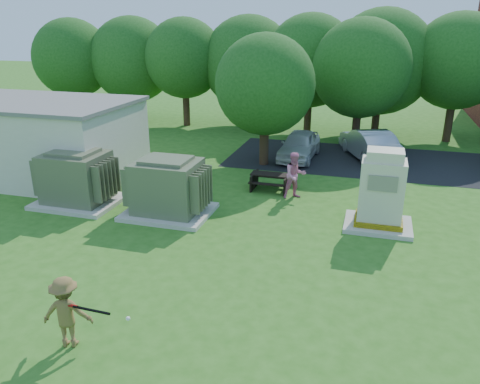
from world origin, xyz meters
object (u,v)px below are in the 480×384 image
(transformer_left, at_px, (77,179))
(batter, at_px, (67,312))
(generator_cabinet, at_px, (381,194))
(car_white, at_px, (299,145))
(car_silver_a, at_px, (369,144))
(transformer_right, at_px, (168,188))
(person_at_picnic, at_px, (295,176))
(picnic_table, at_px, (270,180))

(transformer_left, relative_size, batter, 1.86)
(generator_cabinet, xyz_separation_m, car_white, (-3.95, 7.56, -0.48))
(batter, height_order, car_white, batter)
(batter, bearing_deg, car_silver_a, -123.82)
(car_silver_a, bearing_deg, transformer_right, 31.72)
(generator_cabinet, distance_m, batter, 10.26)
(transformer_left, distance_m, transformer_right, 3.70)
(transformer_left, bearing_deg, transformer_right, 0.00)
(transformer_left, relative_size, transformer_right, 1.00)
(person_at_picnic, bearing_deg, picnic_table, 118.10)
(person_at_picnic, bearing_deg, generator_cabinet, -62.83)
(transformer_right, bearing_deg, batter, -82.18)
(picnic_table, bearing_deg, batter, -100.15)
(batter, distance_m, car_silver_a, 17.62)
(picnic_table, bearing_deg, generator_cabinet, -31.17)
(batter, relative_size, person_at_picnic, 0.88)
(batter, relative_size, car_silver_a, 0.35)
(generator_cabinet, distance_m, person_at_picnic, 3.74)
(transformer_left, bearing_deg, person_at_picnic, 20.50)
(car_white, bearing_deg, picnic_table, -91.06)
(batter, distance_m, person_at_picnic, 10.55)
(transformer_right, distance_m, batter, 7.28)
(generator_cabinet, relative_size, person_at_picnic, 1.47)
(car_silver_a, bearing_deg, car_white, -6.85)
(transformer_right, relative_size, batter, 1.86)
(transformer_left, xyz_separation_m, batter, (4.69, -7.21, -0.16))
(transformer_left, bearing_deg, picnic_table, 28.15)
(transformer_left, height_order, picnic_table, transformer_left)
(person_at_picnic, xyz_separation_m, car_white, (-0.76, 5.61, -0.22))
(generator_cabinet, height_order, car_silver_a, generator_cabinet)
(picnic_table, xyz_separation_m, car_silver_a, (3.67, 5.96, 0.33))
(generator_cabinet, relative_size, batter, 1.66)
(batter, bearing_deg, generator_cabinet, -142.62)
(transformer_left, xyz_separation_m, person_at_picnic, (7.72, 2.89, -0.06))
(transformer_right, relative_size, generator_cabinet, 1.12)
(transformer_left, distance_m, generator_cabinet, 10.95)
(generator_cabinet, bearing_deg, car_white, 117.58)
(transformer_left, xyz_separation_m, picnic_table, (6.61, 3.54, -0.54))
(person_at_picnic, height_order, car_white, person_at_picnic)
(picnic_table, bearing_deg, transformer_left, -151.85)
(transformer_left, distance_m, car_silver_a, 14.00)
(picnic_table, relative_size, batter, 0.99)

